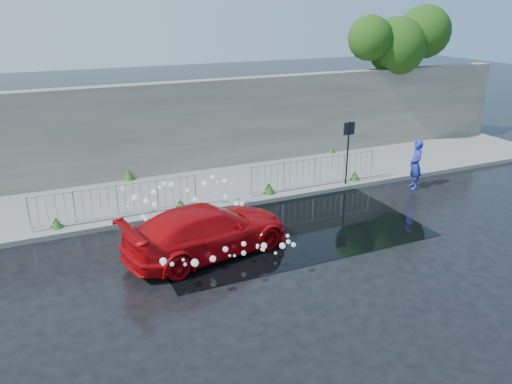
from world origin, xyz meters
TOP-DOWN VIEW (x-y plane):
  - ground at (0.00, 0.00)m, footprint 90.00×90.00m
  - pavement at (0.00, 5.00)m, footprint 30.00×4.00m
  - curb at (0.00, 3.00)m, footprint 30.00×0.25m
  - retaining_wall at (0.00, 7.20)m, footprint 30.00×0.60m
  - puddle at (0.50, 1.00)m, footprint 8.00×5.00m
  - sign_post at (4.20, 3.10)m, footprint 0.45×0.06m
  - tree at (9.75, 7.41)m, footprint 5.20×2.62m
  - railing_left at (-4.00, 3.35)m, footprint 5.05×0.05m
  - railing_right at (3.00, 3.35)m, footprint 5.05×0.05m
  - weeds at (-0.27, 4.52)m, footprint 12.17×3.93m
  - water_spray at (-2.21, 1.33)m, footprint 3.61×5.46m
  - red_car at (-2.12, 0.30)m, footprint 4.92×2.75m
  - person at (6.50, 2.07)m, footprint 0.65×0.77m

SIDE VIEW (x-z plane):
  - ground at x=0.00m, z-range 0.00..0.00m
  - puddle at x=0.50m, z-range 0.00..0.01m
  - pavement at x=0.00m, z-range 0.00..0.15m
  - curb at x=0.00m, z-range 0.00..0.16m
  - weeds at x=-0.27m, z-range 0.12..0.53m
  - red_car at x=-2.12m, z-range 0.00..1.35m
  - railing_left at x=-4.00m, z-range 0.19..1.29m
  - railing_right at x=3.00m, z-range 0.19..1.29m
  - water_spray at x=-2.21m, z-range 0.22..1.29m
  - person at x=6.50m, z-range 0.00..1.81m
  - sign_post at x=4.20m, z-range 0.47..2.97m
  - retaining_wall at x=0.00m, z-range 0.15..3.65m
  - tree at x=9.75m, z-range 1.65..8.06m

